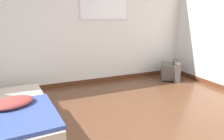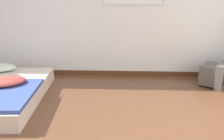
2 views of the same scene
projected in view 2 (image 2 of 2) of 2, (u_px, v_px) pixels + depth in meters
wall_back at (87, 9)px, 4.67m from camera, size 8.10×0.08×2.60m
crt_tv at (215, 74)px, 4.41m from camera, size 0.63×0.66×0.42m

